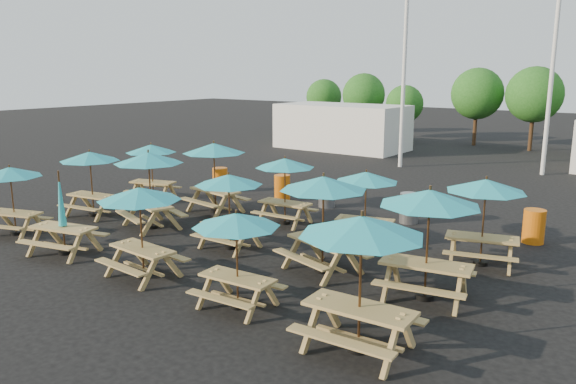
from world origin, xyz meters
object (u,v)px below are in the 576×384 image
Objects in this scene: picnic_unit_3 at (62,220)px; picnic_unit_4 at (149,163)px; picnic_unit_13 at (430,204)px; waste_bin_3 at (409,208)px; waste_bin_2 at (327,194)px; picnic_unit_7 at (229,184)px; waste_bin_0 at (220,180)px; waste_bin_1 at (282,188)px; waste_bin_4 at (534,226)px; picnic_unit_10 at (323,189)px; picnic_unit_11 at (366,181)px; picnic_unit_9 at (236,226)px; picnic_unit_0 at (10,176)px; picnic_unit_14 at (486,191)px; picnic_unit_12 at (362,234)px; picnic_unit_8 at (285,167)px; picnic_unit_5 at (214,152)px; picnic_unit_6 at (140,199)px; picnic_unit_1 at (90,160)px; picnic_unit_2 at (151,152)px.

picnic_unit_4 reaches higher than picnic_unit_3.
waste_bin_3 is (-2.98, 5.65, -1.65)m from picnic_unit_13.
picnic_unit_7 is at bearing -85.27° from waste_bin_2.
waste_bin_0 is 1.00× the size of waste_bin_1.
waste_bin_2 is 7.22m from waste_bin_4.
waste_bin_1 is at bearing 150.34° from picnic_unit_10.
picnic_unit_11 is 2.30× the size of waste_bin_4.
waste_bin_1 is at bearing 117.83° from picnic_unit_9.
picnic_unit_4 is at bearing -171.68° from picnic_unit_11.
picnic_unit_13 reaches higher than waste_bin_4.
picnic_unit_7 is (3.43, -0.07, -0.26)m from picnic_unit_4.
picnic_unit_0 is 3.03m from picnic_unit_3.
picnic_unit_14 is (3.01, 2.86, -0.15)m from picnic_unit_10.
picnic_unit_4 is 2.74× the size of waste_bin_1.
picnic_unit_10 is 10.28m from waste_bin_0.
waste_bin_1 and waste_bin_3 have the same top height.
picnic_unit_9 is at bearing -114.32° from waste_bin_4.
picnic_unit_4 is 2.74× the size of waste_bin_2.
waste_bin_3 is at bearing 105.79° from picnic_unit_12.
picnic_unit_8 is 3.12m from waste_bin_2.
picnic_unit_10 is (3.12, -0.02, 0.26)m from picnic_unit_7.
waste_bin_0 is at bearing 152.20° from picnic_unit_14.
picnic_unit_14 is 11.97m from waste_bin_0.
picnic_unit_8 is at bearing 12.80° from picnic_unit_5.
picnic_unit_10 reaches higher than waste_bin_1.
picnic_unit_8 is at bearing -51.32° from waste_bin_1.
picnic_unit_9 is 2.11× the size of waste_bin_2.
picnic_unit_6 is (6.04, -0.03, 0.12)m from picnic_unit_0.
picnic_unit_7 is 6.32m from waste_bin_1.
picnic_unit_14 is at bearing 34.13° from picnic_unit_4.
picnic_unit_14 is at bearing -18.23° from waste_bin_1.
picnic_unit_9 is at bearing -35.12° from picnic_unit_5.
picnic_unit_11 is (8.99, 5.65, 0.00)m from picnic_unit_0.
picnic_unit_1 is 9.46m from picnic_unit_11.
picnic_unit_13 reaches higher than waste_bin_2.
waste_bin_0 is at bearing -178.73° from waste_bin_4.
waste_bin_3 is at bearing 22.37° from picnic_unit_1.
picnic_unit_7 is (6.49, -2.72, -0.03)m from picnic_unit_2.
picnic_unit_7 is (6.23, 0.13, -0.09)m from picnic_unit_1.
picnic_unit_11 is at bearing 29.67° from picnic_unit_3.
picnic_unit_6 is at bearing -19.01° from picnic_unit_0.
picnic_unit_8 is at bearing 154.62° from picnic_unit_10.
waste_bin_3 is at bearing 106.97° from picnic_unit_13.
picnic_unit_7 is 0.87× the size of picnic_unit_14.
picnic_unit_1 is 0.89× the size of picnic_unit_13.
waste_bin_3 is (2.88, 5.55, -1.36)m from picnic_unit_7.
picnic_unit_14 is (0.28, 5.85, -0.21)m from picnic_unit_12.
picnic_unit_10 reaches higher than waste_bin_0.
picnic_unit_3 reaches higher than waste_bin_1.
picnic_unit_11 reaches higher than waste_bin_2.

